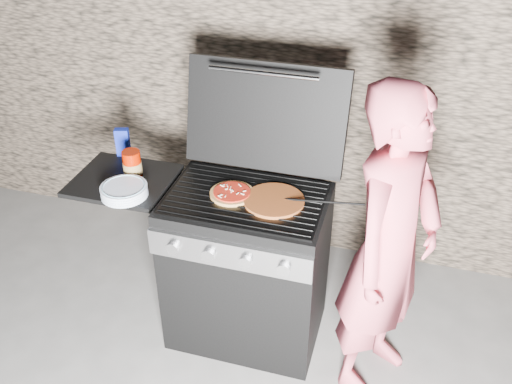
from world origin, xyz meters
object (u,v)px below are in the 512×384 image
(gas_grill, at_px, (203,259))
(pizza_topped, at_px, (232,193))
(sauce_jar, at_px, (132,164))
(person, at_px, (389,250))

(gas_grill, height_order, pizza_topped, pizza_topped)
(pizza_topped, height_order, sauce_jar, sauce_jar)
(pizza_topped, xyz_separation_m, sauce_jar, (-0.55, 0.04, 0.05))
(sauce_jar, xyz_separation_m, person, (1.34, -0.14, -0.16))
(pizza_topped, relative_size, person, 0.13)
(sauce_jar, relative_size, person, 0.09)
(gas_grill, bearing_deg, sauce_jar, 174.27)
(pizza_topped, xyz_separation_m, person, (0.79, -0.10, -0.10))
(gas_grill, bearing_deg, person, -5.77)
(gas_grill, bearing_deg, pizza_topped, -0.28)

